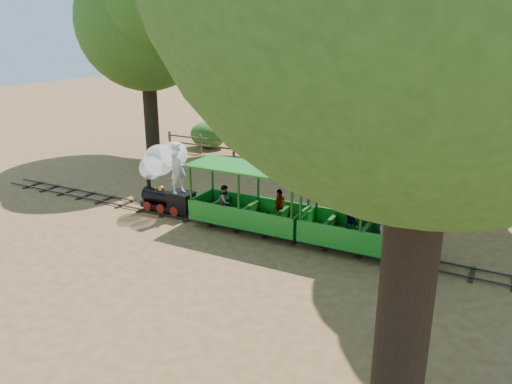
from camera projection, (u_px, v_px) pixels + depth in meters
The scene contains 12 objects.
ground at pixel (242, 228), 16.33m from camera, with size 90.00×90.00×0.00m, color #A47146.
track at pixel (242, 226), 16.31m from camera, with size 22.00×1.00×0.10m.
locomotive at pixel (165, 171), 17.30m from camera, with size 2.30×1.08×2.68m.
carriage_front at pixel (249, 207), 15.97m from camera, with size 3.90×1.59×2.03m.
carriage_rear at pixel (366, 226), 14.23m from camera, with size 3.90×1.59×2.03m.
oak_nw at pixel (145, 14), 23.10m from camera, with size 7.95×7.00×9.73m.
oak_ne at pixel (475, 3), 18.06m from camera, with size 7.87×6.93×9.94m.
fence at pixel (328, 158), 22.87m from camera, with size 18.10×0.10×1.00m.
shrub_west at pixel (208, 135), 27.20m from camera, with size 2.09×1.61×1.45m, color #2D6B1E.
shrub_mid_w at pixel (344, 144), 23.70m from camera, with size 2.89×2.22×2.00m, color #2D6B1E.
shrub_mid_e at pixel (333, 151), 24.04m from camera, with size 1.81×1.39×1.25m, color #2D6B1E.
shrub_east at pixel (478, 162), 21.10m from camera, with size 2.45×1.89×1.70m, color #2D6B1E.
Camera 1 is at (7.49, -13.18, 6.22)m, focal length 35.00 mm.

